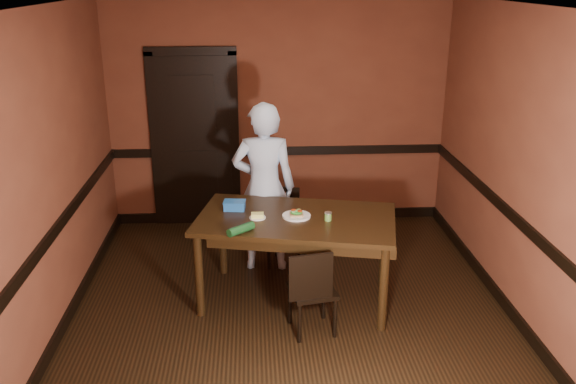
{
  "coord_description": "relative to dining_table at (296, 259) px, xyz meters",
  "views": [
    {
      "loc": [
        -0.32,
        -4.87,
        2.94
      ],
      "look_at": [
        0.0,
        0.35,
        1.05
      ],
      "focal_mm": 38.0,
      "sensor_mm": 36.0,
      "label": 1
    }
  ],
  "objects": [
    {
      "name": "sandwich_plate",
      "position": [
        0.0,
        0.01,
        0.44
      ],
      "size": [
        0.26,
        0.26,
        0.06
      ],
      "rotation": [
        0.0,
        0.0,
        0.28
      ],
      "color": "white",
      "rests_on": "dining_table"
    },
    {
      "name": "wall_back",
      "position": [
        -0.07,
        1.99,
        0.93
      ],
      "size": [
        4.0,
        0.02,
        2.7
      ],
      "primitive_type": "cube",
      "color": "brown",
      "rests_on": "ground"
    },
    {
      "name": "baseboard_back",
      "position": [
        -0.07,
        1.98,
        -0.36
      ],
      "size": [
        4.0,
        0.03,
        0.12
      ],
      "primitive_type": "cube",
      "color": "black",
      "rests_on": "ground"
    },
    {
      "name": "ceiling",
      "position": [
        -0.07,
        -0.26,
        2.28
      ],
      "size": [
        4.0,
        4.5,
        0.01
      ],
      "primitive_type": "cube",
      "color": "white",
      "rests_on": "ground"
    },
    {
      "name": "wall_left",
      "position": [
        -2.07,
        -0.26,
        0.93
      ],
      "size": [
        0.02,
        4.5,
        2.7
      ],
      "primitive_type": "cube",
      "color": "brown",
      "rests_on": "ground"
    },
    {
      "name": "chair_far",
      "position": [
        -0.04,
        0.73,
        -0.01
      ],
      "size": [
        0.48,
        0.48,
        0.82
      ],
      "primitive_type": null,
      "rotation": [
        0.0,
        0.0,
        -0.29
      ],
      "color": "black",
      "rests_on": "floor"
    },
    {
      "name": "door",
      "position": [
        -1.07,
        1.96,
        0.67
      ],
      "size": [
        1.05,
        0.07,
        2.2
      ],
      "color": "black",
      "rests_on": "ground"
    },
    {
      "name": "wall_front",
      "position": [
        -0.07,
        -2.51,
        0.93
      ],
      "size": [
        4.0,
        0.02,
        2.7
      ],
      "primitive_type": "cube",
      "color": "brown",
      "rests_on": "ground"
    },
    {
      "name": "dining_table",
      "position": [
        0.0,
        0.0,
        0.0
      ],
      "size": [
        1.96,
        1.36,
        0.84
      ],
      "primitive_type": "cube",
      "rotation": [
        0.0,
        0.0,
        -0.21
      ],
      "color": "black",
      "rests_on": "floor"
    },
    {
      "name": "floor",
      "position": [
        -0.07,
        -0.26,
        -0.42
      ],
      "size": [
        4.0,
        4.5,
        0.01
      ],
      "primitive_type": "cube",
      "color": "black",
      "rests_on": "ground"
    },
    {
      "name": "baseboard_right",
      "position": [
        1.92,
        -0.26,
        -0.36
      ],
      "size": [
        0.03,
        4.5,
        0.12
      ],
      "primitive_type": "cube",
      "color": "black",
      "rests_on": "ground"
    },
    {
      "name": "baseboard_left",
      "position": [
        -2.05,
        -0.26,
        -0.36
      ],
      "size": [
        0.03,
        4.5,
        0.12
      ],
      "primitive_type": "cube",
      "color": "black",
      "rests_on": "ground"
    },
    {
      "name": "cheese_saucer",
      "position": [
        -0.35,
        -0.0,
        0.44
      ],
      "size": [
        0.15,
        0.15,
        0.05
      ],
      "rotation": [
        0.0,
        0.0,
        0.16
      ],
      "color": "white",
      "rests_on": "dining_table"
    },
    {
      "name": "sauce_jar",
      "position": [
        0.28,
        -0.1,
        0.46
      ],
      "size": [
        0.07,
        0.07,
        0.08
      ],
      "rotation": [
        0.0,
        0.0,
        0.09
      ],
      "color": "#5E8D3A",
      "rests_on": "dining_table"
    },
    {
      "name": "person",
      "position": [
        -0.28,
        0.7,
        0.46
      ],
      "size": [
        0.66,
        0.45,
        1.76
      ],
      "primitive_type": "imported",
      "rotation": [
        0.0,
        0.0,
        3.1
      ],
      "color": "silver",
      "rests_on": "floor"
    },
    {
      "name": "wall_right",
      "position": [
        1.93,
        -0.26,
        0.93
      ],
      "size": [
        0.02,
        4.5,
        2.7
      ],
      "primitive_type": "cube",
      "color": "brown",
      "rests_on": "ground"
    },
    {
      "name": "chair_near",
      "position": [
        0.1,
        -0.55,
        -0.02
      ],
      "size": [
        0.44,
        0.44,
        0.8
      ],
      "primitive_type": null,
      "rotation": [
        0.0,
        0.0,
        3.34
      ],
      "color": "black",
      "rests_on": "floor"
    },
    {
      "name": "dado_left",
      "position": [
        -2.05,
        -0.26,
        0.48
      ],
      "size": [
        0.03,
        4.5,
        0.1
      ],
      "primitive_type": "cube",
      "color": "black",
      "rests_on": "ground"
    },
    {
      "name": "dado_back",
      "position": [
        -0.07,
        1.98,
        0.48
      ],
      "size": [
        4.0,
        0.03,
        0.1
      ],
      "primitive_type": "cube",
      "color": "black",
      "rests_on": "ground"
    },
    {
      "name": "dado_right",
      "position": [
        1.92,
        -0.26,
        0.48
      ],
      "size": [
        0.03,
        4.5,
        0.1
      ],
      "primitive_type": "cube",
      "color": "black",
      "rests_on": "ground"
    },
    {
      "name": "food_tub",
      "position": [
        -0.56,
        0.22,
        0.46
      ],
      "size": [
        0.22,
        0.16,
        0.09
      ],
      "rotation": [
        0.0,
        0.0,
        -0.11
      ],
      "color": "blue",
      "rests_on": "dining_table"
    },
    {
      "name": "wrapped_veg",
      "position": [
        -0.5,
        -0.33,
        0.46
      ],
      "size": [
        0.25,
        0.23,
        0.07
      ],
      "primitive_type": "cylinder",
      "rotation": [
        0.0,
        1.57,
        0.71
      ],
      "color": "#14411A",
      "rests_on": "dining_table"
    }
  ]
}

